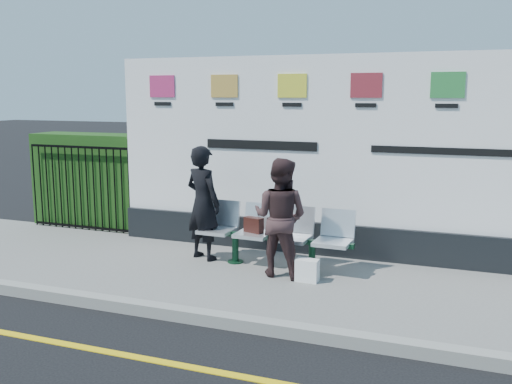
# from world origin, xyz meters

# --- Properties ---
(ground) EXTENTS (80.00, 80.00, 0.00)m
(ground) POSITION_xyz_m (0.00, 0.00, 0.00)
(ground) COLOR black
(pavement) EXTENTS (14.00, 3.00, 0.12)m
(pavement) POSITION_xyz_m (0.00, 2.50, 0.06)
(pavement) COLOR slate
(pavement) RESTS_ON ground
(kerb) EXTENTS (14.00, 0.18, 0.14)m
(kerb) POSITION_xyz_m (0.00, 1.00, 0.07)
(kerb) COLOR gray
(kerb) RESTS_ON ground
(yellow_line) EXTENTS (14.00, 0.10, 0.01)m
(yellow_line) POSITION_xyz_m (0.00, 0.00, 0.00)
(yellow_line) COLOR yellow
(yellow_line) RESTS_ON ground
(billboard) EXTENTS (8.00, 0.30, 3.00)m
(billboard) POSITION_xyz_m (0.50, 3.85, 1.42)
(billboard) COLOR black
(billboard) RESTS_ON pavement
(hedge) EXTENTS (2.35, 0.70, 1.70)m
(hedge) POSITION_xyz_m (-4.58, 4.30, 0.97)
(hedge) COLOR #1D4514
(hedge) RESTS_ON pavement
(railing) EXTENTS (2.05, 0.06, 1.54)m
(railing) POSITION_xyz_m (-4.58, 3.85, 0.89)
(railing) COLOR black
(railing) RESTS_ON pavement
(bench) EXTENTS (2.25, 0.67, 0.48)m
(bench) POSITION_xyz_m (-0.60, 2.91, 0.36)
(bench) COLOR silver
(bench) RESTS_ON pavement
(woman_left) EXTENTS (0.72, 0.59, 1.69)m
(woman_left) POSITION_xyz_m (-1.70, 2.96, 0.97)
(woman_left) COLOR black
(woman_left) RESTS_ON pavement
(woman_right) EXTENTS (0.84, 0.69, 1.60)m
(woman_right) POSITION_xyz_m (-0.39, 2.61, 0.92)
(woman_right) COLOR #392525
(woman_right) RESTS_ON pavement
(handbag_brown) EXTENTS (0.30, 0.20, 0.22)m
(handbag_brown) POSITION_xyz_m (-0.89, 2.92, 0.71)
(handbag_brown) COLOR black
(handbag_brown) RESTS_ON bench
(carrier_bag_white) EXTENTS (0.29, 0.18, 0.29)m
(carrier_bag_white) POSITION_xyz_m (0.03, 2.48, 0.27)
(carrier_bag_white) COLOR white
(carrier_bag_white) RESTS_ON pavement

